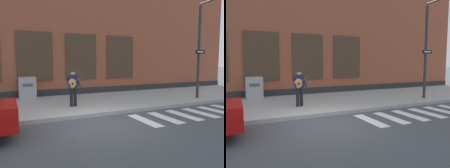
{
  "view_description": "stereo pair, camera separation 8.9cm",
  "coord_description": "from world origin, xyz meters",
  "views": [
    {
      "loc": [
        -2.86,
        -6.98,
        2.2
      ],
      "look_at": [
        1.13,
        1.32,
        1.26
      ],
      "focal_mm": 35.0,
      "sensor_mm": 36.0,
      "label": 1
    },
    {
      "loc": [
        -2.78,
        -7.02,
        2.2
      ],
      "look_at": [
        1.13,
        1.32,
        1.26
      ],
      "focal_mm": 35.0,
      "sensor_mm": 36.0,
      "label": 2
    }
  ],
  "objects": [
    {
      "name": "ground_plane",
      "position": [
        0.0,
        0.0,
        0.0
      ],
      "size": [
        160.0,
        160.0,
        0.0
      ],
      "primitive_type": "plane",
      "color": "#424449"
    },
    {
      "name": "sidewalk",
      "position": [
        0.0,
        3.7,
        0.08
      ],
      "size": [
        28.0,
        5.36,
        0.16
      ],
      "color": "#9E9E99",
      "rests_on": "ground"
    },
    {
      "name": "building_backdrop",
      "position": [
        -0.0,
        8.38,
        4.18
      ],
      "size": [
        28.0,
        4.06,
        8.38
      ],
      "color": "brown",
      "rests_on": "ground"
    },
    {
      "name": "crosswalk",
      "position": [
        4.12,
        -0.28,
        0.01
      ],
      "size": [
        5.2,
        1.9,
        0.01
      ],
      "color": "silver",
      "rests_on": "ground"
    },
    {
      "name": "busker",
      "position": [
        -0.18,
        2.69,
        1.12
      ],
      "size": [
        0.71,
        0.53,
        1.69
      ],
      "color": "black",
      "rests_on": "sidewalk"
    },
    {
      "name": "traffic_light",
      "position": [
        6.75,
        1.02,
        3.79
      ],
      "size": [
        0.73,
        2.73,
        5.29
      ],
      "color": "#2D2D30",
      "rests_on": "sidewalk"
    },
    {
      "name": "utility_box",
      "position": [
        -1.89,
        5.93,
        0.76
      ],
      "size": [
        0.9,
        0.7,
        1.21
      ],
      "color": "#9E9E9E",
      "rests_on": "sidewalk"
    }
  ]
}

